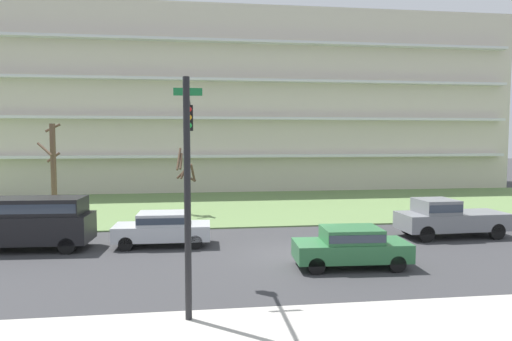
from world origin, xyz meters
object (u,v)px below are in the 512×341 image
at_px(pickup_gray_center_right, 447,217).
at_px(tree_far_left, 53,168).
at_px(sedan_silver_near_left, 162,227).
at_px(tree_left, 187,182).
at_px(sedan_green_center_left, 351,245).
at_px(van_black_near_right, 31,219).
at_px(traffic_signal_mast, 188,157).

bearing_deg(pickup_gray_center_right, tree_far_left, -23.62).
xyz_separation_m(sedan_silver_near_left, pickup_gray_center_right, (14.19, -0.01, 0.14)).
height_order(tree_left, sedan_green_center_left, tree_left).
distance_m(tree_far_left, sedan_silver_near_left, 11.66).
height_order(tree_far_left, sedan_silver_near_left, tree_far_left).
bearing_deg(sedan_silver_near_left, van_black_near_right, 1.31).
distance_m(tree_far_left, van_black_near_right, 9.04).
height_order(sedan_green_center_left, pickup_gray_center_right, pickup_gray_center_right).
height_order(tree_left, pickup_gray_center_right, tree_left).
bearing_deg(sedan_green_center_left, pickup_gray_center_right, 36.61).
height_order(tree_left, van_black_near_right, tree_left).
distance_m(tree_left, sedan_green_center_left, 14.14).
bearing_deg(sedan_silver_near_left, tree_far_left, -48.40).
distance_m(sedan_silver_near_left, van_black_near_right, 5.80).
distance_m(tree_left, pickup_gray_center_right, 15.47).
relative_size(tree_left, pickup_gray_center_right, 0.80).
bearing_deg(tree_far_left, pickup_gray_center_right, -22.02).
bearing_deg(tree_left, pickup_gray_center_right, -31.11).
xyz_separation_m(tree_far_left, traffic_signal_mast, (8.76, -16.39, 1.35)).
bearing_deg(traffic_signal_mast, sedan_silver_near_left, 100.04).
relative_size(van_black_near_right, traffic_signal_mast, 0.80).
height_order(sedan_green_center_left, van_black_near_right, van_black_near_right).
height_order(tree_far_left, traffic_signal_mast, traffic_signal_mast).
bearing_deg(tree_far_left, sedan_green_center_left, -41.54).
relative_size(tree_far_left, pickup_gray_center_right, 1.09).
bearing_deg(pickup_gray_center_right, tree_left, -32.70).
bearing_deg(sedan_silver_near_left, traffic_signal_mast, 101.35).
bearing_deg(sedan_green_center_left, traffic_signal_mast, -150.25).
xyz_separation_m(sedan_green_center_left, traffic_signal_mast, (-6.17, -3.16, 3.60)).
bearing_deg(pickup_gray_center_right, traffic_signal_mast, 29.23).
height_order(sedan_silver_near_left, sedan_green_center_left, same).
relative_size(sedan_green_center_left, pickup_gray_center_right, 0.82).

